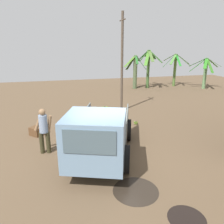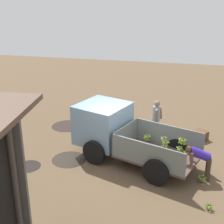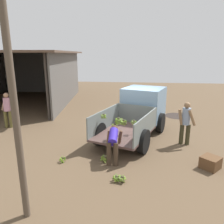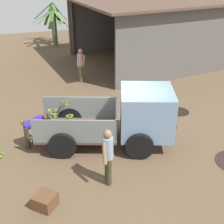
{
  "view_description": "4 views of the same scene",
  "coord_description": "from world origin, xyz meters",
  "px_view_note": "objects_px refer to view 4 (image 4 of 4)",
  "views": [
    {
      "loc": [
        6.58,
        -1.57,
        3.85
      ],
      "look_at": [
        -0.54,
        0.2,
        1.55
      ],
      "focal_mm": 35.0,
      "sensor_mm": 36.0,
      "label": 1
    },
    {
      "loc": [
        -2.05,
        9.7,
        5.67
      ],
      "look_at": [
        0.47,
        -0.8,
        1.59
      ],
      "focal_mm": 50.0,
      "sensor_mm": 36.0,
      "label": 2
    },
    {
      "loc": [
        -9.26,
        -0.3,
        3.42
      ],
      "look_at": [
        -1.06,
        0.64,
        1.22
      ],
      "focal_mm": 35.0,
      "sensor_mm": 36.0,
      "label": 3
    },
    {
      "loc": [
        -3.19,
        -8.86,
        5.75
      ],
      "look_at": [
        -0.24,
        -0.13,
        1.09
      ],
      "focal_mm": 50.0,
      "sensor_mm": 36.0,
      "label": 4
    }
  ],
  "objects_px": {
    "cargo_truck": "(133,116)",
    "wooden_crate_0": "(45,201)",
    "person_foreground_visitor": "(107,154)",
    "person_worker_loading": "(34,127)",
    "banana_bunch_on_ground_0": "(0,152)",
    "banana_bunch_on_ground_2": "(32,138)",
    "person_bystander_near_shed": "(80,64)",
    "banana_bunch_on_ground_1": "(24,121)"
  },
  "relations": [
    {
      "from": "cargo_truck",
      "to": "banana_bunch_on_ground_2",
      "type": "height_order",
      "value": "cargo_truck"
    },
    {
      "from": "cargo_truck",
      "to": "person_bystander_near_shed",
      "type": "height_order",
      "value": "cargo_truck"
    },
    {
      "from": "banana_bunch_on_ground_2",
      "to": "cargo_truck",
      "type": "bearing_deg",
      "value": -19.72
    },
    {
      "from": "banana_bunch_on_ground_2",
      "to": "person_foreground_visitor",
      "type": "bearing_deg",
      "value": -57.76
    },
    {
      "from": "banana_bunch_on_ground_1",
      "to": "banana_bunch_on_ground_2",
      "type": "distance_m",
      "value": 1.38
    },
    {
      "from": "person_bystander_near_shed",
      "to": "banana_bunch_on_ground_1",
      "type": "distance_m",
      "value": 4.92
    },
    {
      "from": "person_foreground_visitor",
      "to": "person_bystander_near_shed",
      "type": "height_order",
      "value": "person_foreground_visitor"
    },
    {
      "from": "cargo_truck",
      "to": "banana_bunch_on_ground_1",
      "type": "bearing_deg",
      "value": 162.9
    },
    {
      "from": "person_foreground_visitor",
      "to": "person_bystander_near_shed",
      "type": "distance_m",
      "value": 8.03
    },
    {
      "from": "person_bystander_near_shed",
      "to": "person_worker_loading",
      "type": "bearing_deg",
      "value": -124.17
    },
    {
      "from": "person_worker_loading",
      "to": "wooden_crate_0",
      "type": "distance_m",
      "value": 3.07
    },
    {
      "from": "person_bystander_near_shed",
      "to": "banana_bunch_on_ground_0",
      "type": "bearing_deg",
      "value": -131.72
    },
    {
      "from": "person_foreground_visitor",
      "to": "banana_bunch_on_ground_0",
      "type": "distance_m",
      "value": 3.8
    },
    {
      "from": "person_bystander_near_shed",
      "to": "banana_bunch_on_ground_0",
      "type": "distance_m",
      "value": 6.92
    },
    {
      "from": "person_foreground_visitor",
      "to": "person_worker_loading",
      "type": "relative_size",
      "value": 1.51
    },
    {
      "from": "banana_bunch_on_ground_1",
      "to": "wooden_crate_0",
      "type": "relative_size",
      "value": 0.47
    },
    {
      "from": "person_bystander_near_shed",
      "to": "banana_bunch_on_ground_1",
      "type": "xyz_separation_m",
      "value": [
        -3.12,
        -3.72,
        -0.82
      ]
    },
    {
      "from": "person_foreground_visitor",
      "to": "wooden_crate_0",
      "type": "distance_m",
      "value": 2.0
    },
    {
      "from": "banana_bunch_on_ground_0",
      "to": "banana_bunch_on_ground_2",
      "type": "bearing_deg",
      "value": 24.93
    },
    {
      "from": "person_worker_loading",
      "to": "banana_bunch_on_ground_0",
      "type": "xyz_separation_m",
      "value": [
        -1.15,
        -0.22,
        -0.59
      ]
    },
    {
      "from": "person_bystander_near_shed",
      "to": "person_foreground_visitor",
      "type": "bearing_deg",
      "value": -104.26
    },
    {
      "from": "person_foreground_visitor",
      "to": "person_bystander_near_shed",
      "type": "xyz_separation_m",
      "value": [
        1.16,
        7.95,
        -0.01
      ]
    },
    {
      "from": "person_foreground_visitor",
      "to": "person_worker_loading",
      "type": "xyz_separation_m",
      "value": [
        -1.71,
        2.6,
        -0.24
      ]
    },
    {
      "from": "person_bystander_near_shed",
      "to": "banana_bunch_on_ground_2",
      "type": "bearing_deg",
      "value": -126.2
    },
    {
      "from": "person_foreground_visitor",
      "to": "person_worker_loading",
      "type": "height_order",
      "value": "person_foreground_visitor"
    },
    {
      "from": "banana_bunch_on_ground_1",
      "to": "wooden_crate_0",
      "type": "xyz_separation_m",
      "value": [
        0.15,
        -4.66,
        0.08
      ]
    },
    {
      "from": "banana_bunch_on_ground_0",
      "to": "banana_bunch_on_ground_2",
      "type": "xyz_separation_m",
      "value": [
        1.05,
        0.49,
        0.03
      ]
    },
    {
      "from": "cargo_truck",
      "to": "person_foreground_visitor",
      "type": "bearing_deg",
      "value": -110.8
    },
    {
      "from": "person_worker_loading",
      "to": "person_bystander_near_shed",
      "type": "distance_m",
      "value": 6.08
    },
    {
      "from": "cargo_truck",
      "to": "wooden_crate_0",
      "type": "xyz_separation_m",
      "value": [
        -3.25,
        -2.13,
        -0.85
      ]
    },
    {
      "from": "banana_bunch_on_ground_2",
      "to": "banana_bunch_on_ground_0",
      "type": "bearing_deg",
      "value": -155.07
    },
    {
      "from": "person_worker_loading",
      "to": "person_bystander_near_shed",
      "type": "relative_size",
      "value": 0.67
    },
    {
      "from": "cargo_truck",
      "to": "person_foreground_visitor",
      "type": "distance_m",
      "value": 2.23
    },
    {
      "from": "person_worker_loading",
      "to": "person_bystander_near_shed",
      "type": "xyz_separation_m",
      "value": [
        2.88,
        5.35,
        0.22
      ]
    },
    {
      "from": "person_bystander_near_shed",
      "to": "banana_bunch_on_ground_2",
      "type": "height_order",
      "value": "person_bystander_near_shed"
    },
    {
      "from": "person_bystander_near_shed",
      "to": "wooden_crate_0",
      "type": "xyz_separation_m",
      "value": [
        -2.97,
        -8.38,
        -0.74
      ]
    },
    {
      "from": "cargo_truck",
      "to": "banana_bunch_on_ground_0",
      "type": "relative_size",
      "value": 18.74
    },
    {
      "from": "person_bystander_near_shed",
      "to": "banana_bunch_on_ground_2",
      "type": "relative_size",
      "value": 5.71
    },
    {
      "from": "person_foreground_visitor",
      "to": "person_worker_loading",
      "type": "distance_m",
      "value": 3.12
    },
    {
      "from": "person_foreground_visitor",
      "to": "banana_bunch_on_ground_0",
      "type": "height_order",
      "value": "person_foreground_visitor"
    },
    {
      "from": "person_foreground_visitor",
      "to": "banana_bunch_on_ground_1",
      "type": "bearing_deg",
      "value": -55.42
    },
    {
      "from": "banana_bunch_on_ground_0",
      "to": "banana_bunch_on_ground_1",
      "type": "distance_m",
      "value": 2.06
    }
  ]
}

